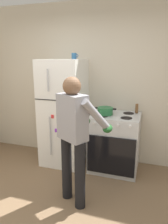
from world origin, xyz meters
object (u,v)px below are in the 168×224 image
Objects in this scene: person_cook at (75,131)px; coffee_mug at (74,56)px; red_pot at (105,111)px; pepper_mill at (137,108)px; refrigerator at (64,113)px; stove_range at (115,143)px.

person_cook is 1.39m from coffee_mug.
red_pot is 2.34× the size of pepper_mill.
person_cook is at bearing -59.67° from refrigerator.
person_cook is at bearing -69.39° from coffee_mug.
refrigerator is 15.85× the size of coffee_mug.
coffee_mug is at bearing 110.61° from person_cook.
refrigerator is 0.99m from stove_range.
person_cook reaches higher than red_pot.
red_pot is at bearing 79.83° from person_cook.
stove_range is 0.59× the size of person_cook.
pepper_mill reaches higher than stove_range.
red_pot is 3.05× the size of coffee_mug.
red_pot is at bearing -151.48° from pepper_mill.
red_pot is at bearing -10.38° from coffee_mug.
person_cook is 4.68× the size of red_pot.
stove_range is at bearing -144.96° from pepper_mill.
refrigerator is 0.74m from red_pot.
coffee_mug is (0.18, 0.05, 0.94)m from refrigerator.
stove_range is at bearing -0.65° from refrigerator.
red_pot is 0.52m from pepper_mill.
person_cook is 0.93m from red_pot.
refrigerator reaches higher than stove_range.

